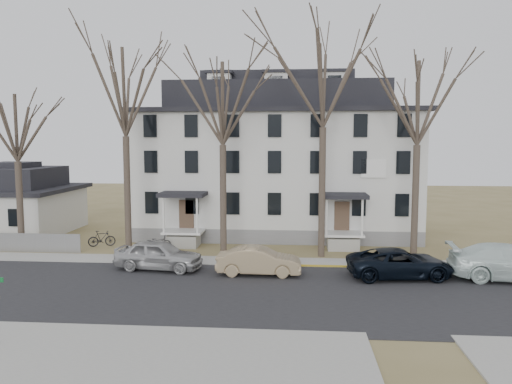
# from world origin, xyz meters

# --- Properties ---
(ground) EXTENTS (120.00, 120.00, 0.00)m
(ground) POSITION_xyz_m (0.00, 0.00, 0.00)
(ground) COLOR olive
(ground) RESTS_ON ground
(main_road) EXTENTS (120.00, 10.00, 0.04)m
(main_road) POSITION_xyz_m (0.00, 2.00, 0.00)
(main_road) COLOR #27272A
(main_road) RESTS_ON ground
(far_sidewalk) EXTENTS (120.00, 2.00, 0.08)m
(far_sidewalk) POSITION_xyz_m (0.00, 8.00, 0.00)
(far_sidewalk) COLOR #A09F97
(far_sidewalk) RESTS_ON ground
(near_sidewalk_left) EXTENTS (20.00, 5.00, 0.08)m
(near_sidewalk_left) POSITION_xyz_m (-8.00, -5.00, 0.00)
(near_sidewalk_left) COLOR #A09F97
(near_sidewalk_left) RESTS_ON ground
(yellow_curb) EXTENTS (14.00, 0.25, 0.06)m
(yellow_curb) POSITION_xyz_m (5.00, 7.10, 0.00)
(yellow_curb) COLOR gold
(yellow_curb) RESTS_ON ground
(boarding_house) EXTENTS (20.80, 12.36, 12.05)m
(boarding_house) POSITION_xyz_m (-2.00, 17.95, 5.38)
(boarding_house) COLOR slate
(boarding_house) RESTS_ON ground
(small_house) EXTENTS (8.70, 8.70, 5.00)m
(small_house) POSITION_xyz_m (-22.00, 16.00, 2.25)
(small_house) COLOR silver
(small_house) RESTS_ON ground
(tree_far_left) EXTENTS (8.40, 8.40, 13.72)m
(tree_far_left) POSITION_xyz_m (-11.00, 9.80, 10.34)
(tree_far_left) COLOR #473B31
(tree_far_left) RESTS_ON ground
(tree_mid_left) EXTENTS (7.80, 7.80, 12.74)m
(tree_mid_left) POSITION_xyz_m (-5.00, 9.80, 9.60)
(tree_mid_left) COLOR #473B31
(tree_mid_left) RESTS_ON ground
(tree_center) EXTENTS (9.00, 9.00, 14.70)m
(tree_center) POSITION_xyz_m (1.00, 9.80, 11.08)
(tree_center) COLOR #473B31
(tree_center) RESTS_ON ground
(tree_mid_right) EXTENTS (7.80, 7.80, 12.74)m
(tree_mid_right) POSITION_xyz_m (6.50, 9.80, 9.60)
(tree_mid_right) COLOR #473B31
(tree_mid_right) RESTS_ON ground
(tree_bungalow) EXTENTS (6.60, 6.60, 10.78)m
(tree_bungalow) POSITION_xyz_m (-18.00, 9.80, 8.12)
(tree_bungalow) COLOR #473B31
(tree_bungalow) RESTS_ON ground
(car_silver) EXTENTS (4.96, 2.51, 1.62)m
(car_silver) POSITION_xyz_m (-7.97, 5.82, 0.81)
(car_silver) COLOR #B7B7B7
(car_silver) RESTS_ON ground
(car_tan) EXTENTS (4.42, 1.56, 1.45)m
(car_tan) POSITION_xyz_m (-2.47, 5.21, 0.73)
(car_tan) COLOR #9E8864
(car_tan) RESTS_ON ground
(car_navy) EXTENTS (5.56, 3.02, 1.48)m
(car_navy) POSITION_xyz_m (4.77, 5.23, 0.74)
(car_navy) COLOR black
(car_navy) RESTS_ON ground
(car_white) EXTENTS (6.34, 3.08, 1.78)m
(car_white) POSITION_xyz_m (10.27, 5.20, 0.89)
(car_white) COLOR white
(car_white) RESTS_ON ground
(bicycle_left) EXTENTS (1.82, 0.75, 0.93)m
(bicycle_left) POSITION_xyz_m (-9.44, 10.82, 0.47)
(bicycle_left) COLOR black
(bicycle_left) RESTS_ON ground
(bicycle_right) EXTENTS (1.82, 1.10, 1.06)m
(bicycle_right) POSITION_xyz_m (-13.36, 11.36, 0.53)
(bicycle_right) COLOR black
(bicycle_right) RESTS_ON ground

